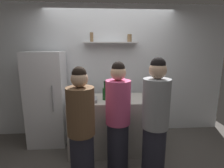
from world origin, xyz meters
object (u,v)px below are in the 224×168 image
(water_bottle_plastic, at_px, (145,88))
(person_pink_top, at_px, (118,121))
(person_brown_jacket, at_px, (81,131))
(wine_bottle_green_glass, at_px, (105,93))
(wine_bottle_pale_glass, at_px, (87,90))
(baking_pan, at_px, (87,100))
(person_grey_hoodie, at_px, (155,124))
(refrigerator, at_px, (47,98))
(utensil_holder, at_px, (117,98))
(wine_bottle_dark_glass, at_px, (118,91))

(water_bottle_plastic, xyz_separation_m, person_pink_top, (-0.60, -0.90, -0.23))
(water_bottle_plastic, bearing_deg, person_brown_jacket, -133.38)
(wine_bottle_green_glass, xyz_separation_m, wine_bottle_pale_glass, (-0.30, 0.22, -0.00))
(baking_pan, xyz_separation_m, person_grey_hoodie, (0.91, -0.71, -0.13))
(refrigerator, bearing_deg, water_bottle_plastic, -1.98)
(utensil_holder, distance_m, person_grey_hoodie, 0.77)
(water_bottle_plastic, distance_m, person_pink_top, 1.11)
(wine_bottle_green_glass, relative_size, person_brown_jacket, 0.20)
(person_grey_hoodie, bearing_deg, baking_pan, 132.00)
(person_grey_hoodie, bearing_deg, person_pink_top, 143.28)
(baking_pan, relative_size, wine_bottle_pale_glass, 1.14)
(water_bottle_plastic, relative_size, person_grey_hoodie, 0.13)
(person_grey_hoodie, relative_size, person_brown_jacket, 1.06)
(water_bottle_plastic, distance_m, person_brown_jacket, 1.60)
(baking_pan, xyz_separation_m, person_brown_jacket, (-0.02, -0.73, -0.18))
(wine_bottle_green_glass, distance_m, person_grey_hoodie, 1.01)
(person_grey_hoodie, bearing_deg, wine_bottle_pale_glass, 122.60)
(wine_bottle_dark_glass, height_order, wine_bottle_green_glass, wine_bottle_green_glass)
(water_bottle_plastic, distance_m, person_grey_hoodie, 1.15)
(refrigerator, xyz_separation_m, utensil_holder, (1.24, -0.56, 0.14))
(baking_pan, height_order, wine_bottle_pale_glass, wine_bottle_pale_glass)
(refrigerator, relative_size, person_grey_hoodie, 1.02)
(utensil_holder, relative_size, wine_bottle_green_glass, 0.73)
(baking_pan, xyz_separation_m, water_bottle_plastic, (1.06, 0.41, 0.07))
(wine_bottle_dark_glass, distance_m, person_grey_hoodie, 1.02)
(wine_bottle_pale_glass, bearing_deg, person_pink_top, -59.02)
(wine_bottle_pale_glass, bearing_deg, wine_bottle_green_glass, -36.65)
(wine_bottle_dark_glass, xyz_separation_m, person_pink_top, (-0.07, -0.70, -0.24))
(utensil_holder, relative_size, water_bottle_plastic, 1.04)
(refrigerator, distance_m, wine_bottle_dark_glass, 1.32)
(utensil_holder, bearing_deg, person_brown_jacket, -127.96)
(person_brown_jacket, bearing_deg, wine_bottle_pale_glass, -152.10)
(person_brown_jacket, bearing_deg, person_pink_top, 146.44)
(wine_bottle_green_glass, bearing_deg, wine_bottle_dark_glass, 32.84)
(wine_bottle_dark_glass, bearing_deg, refrigerator, 168.35)
(person_brown_jacket, bearing_deg, utensil_holder, 170.92)
(wine_bottle_green_glass, height_order, person_pink_top, person_pink_top)
(baking_pan, xyz_separation_m, wine_bottle_green_glass, (0.30, 0.06, 0.09))
(baking_pan, height_order, person_brown_jacket, person_brown_jacket)
(utensil_holder, height_order, person_grey_hoodie, person_grey_hoodie)
(utensil_holder, height_order, person_brown_jacket, person_brown_jacket)
(wine_bottle_pale_glass, bearing_deg, person_brown_jacket, -90.98)
(wine_bottle_green_glass, height_order, water_bottle_plastic, wine_bottle_green_glass)
(refrigerator, relative_size, person_brown_jacket, 1.08)
(wine_bottle_pale_glass, distance_m, person_pink_top, 0.93)
(wine_bottle_pale_glass, xyz_separation_m, person_grey_hoodie, (0.91, -1.00, -0.21))
(wine_bottle_green_glass, bearing_deg, refrigerator, 158.46)
(baking_pan, height_order, person_grey_hoodie, person_grey_hoodie)
(utensil_holder, bearing_deg, water_bottle_plastic, 40.82)
(wine_bottle_green_glass, height_order, wine_bottle_pale_glass, wine_bottle_green_glass)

